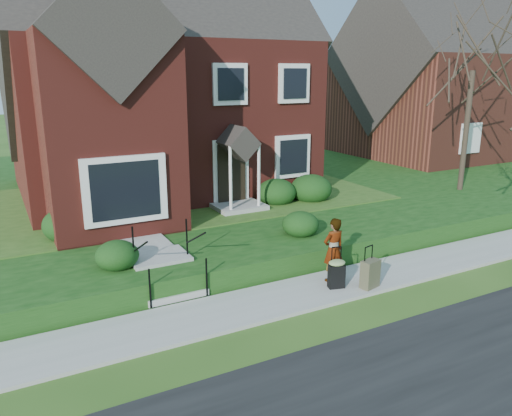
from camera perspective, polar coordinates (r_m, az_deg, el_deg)
ground at (r=11.65m, az=4.61°, el=-10.04°), size 120.00×120.00×0.00m
sidewalk at (r=11.64m, az=4.62°, el=-9.87°), size 60.00×1.60×0.08m
terrace at (r=22.50m, az=-1.75°, el=3.28°), size 44.00×20.00×0.60m
walkway at (r=14.85m, az=-14.19°, el=-2.21°), size 1.20×6.00×0.06m
main_house at (r=19.25m, az=-11.80°, el=15.83°), size 10.40×10.20×9.40m
neighbour_house at (r=29.44m, az=20.26°, el=14.91°), size 9.40×8.00×9.20m
front_steps at (r=12.03m, az=-10.38°, el=-6.95°), size 1.40×2.02×1.50m
foundation_shrubs at (r=15.41m, az=-3.79°, el=0.51°), size 9.60×4.50×1.02m
woman at (r=12.10m, az=8.84°, el=-4.74°), size 0.59×0.40×1.58m
suitcase_black at (r=11.87m, az=9.20°, el=-7.25°), size 0.49×0.44×1.00m
suitcase_olive at (r=12.06m, az=12.91°, el=-7.33°), size 0.52×0.36×1.01m
tree_gap at (r=20.35m, az=23.66°, el=15.39°), size 4.86×4.86×6.94m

